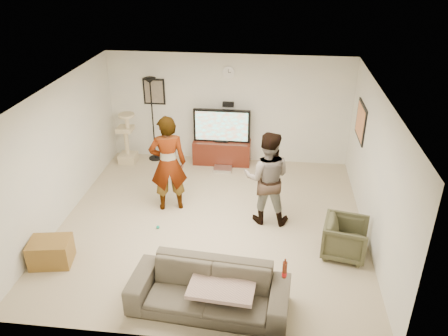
# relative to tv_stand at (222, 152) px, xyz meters

# --- Properties ---
(floor) EXTENTS (5.50, 5.50, 0.02)m
(floor) POSITION_rel_tv_stand_xyz_m (0.12, -2.50, -0.28)
(floor) COLOR #B7AF8B
(floor) RESTS_ON ground
(ceiling) EXTENTS (5.50, 5.50, 0.02)m
(ceiling) POSITION_rel_tv_stand_xyz_m (0.12, -2.50, 2.24)
(ceiling) COLOR white
(ceiling) RESTS_ON wall_back
(wall_back) EXTENTS (5.50, 0.04, 2.50)m
(wall_back) POSITION_rel_tv_stand_xyz_m (0.12, 0.25, 0.98)
(wall_back) COLOR silver
(wall_back) RESTS_ON floor
(wall_front) EXTENTS (5.50, 0.04, 2.50)m
(wall_front) POSITION_rel_tv_stand_xyz_m (0.12, -5.25, 0.98)
(wall_front) COLOR silver
(wall_front) RESTS_ON floor
(wall_left) EXTENTS (0.04, 5.50, 2.50)m
(wall_left) POSITION_rel_tv_stand_xyz_m (-2.63, -2.50, 0.98)
(wall_left) COLOR silver
(wall_left) RESTS_ON floor
(wall_right) EXTENTS (0.04, 5.50, 2.50)m
(wall_right) POSITION_rel_tv_stand_xyz_m (2.87, -2.50, 0.98)
(wall_right) COLOR silver
(wall_right) RESTS_ON floor
(wall_clock) EXTENTS (0.26, 0.04, 0.26)m
(wall_clock) POSITION_rel_tv_stand_xyz_m (0.12, 0.22, 1.83)
(wall_clock) COLOR white
(wall_clock) RESTS_ON wall_back
(wall_speaker) EXTENTS (0.25, 0.10, 0.10)m
(wall_speaker) POSITION_rel_tv_stand_xyz_m (0.12, 0.19, 1.11)
(wall_speaker) COLOR black
(wall_speaker) RESTS_ON wall_back
(picture_back) EXTENTS (0.42, 0.03, 0.52)m
(picture_back) POSITION_rel_tv_stand_xyz_m (-1.58, 0.23, 1.33)
(picture_back) COLOR #706556
(picture_back) RESTS_ON wall_back
(picture_right) EXTENTS (0.03, 0.78, 0.62)m
(picture_right) POSITION_rel_tv_stand_xyz_m (2.85, -0.90, 1.23)
(picture_right) COLOR #D5824F
(picture_right) RESTS_ON wall_right
(tv_stand) EXTENTS (1.32, 0.45, 0.55)m
(tv_stand) POSITION_rel_tv_stand_xyz_m (0.00, 0.00, 0.00)
(tv_stand) COLOR #47180E
(tv_stand) RESTS_ON floor
(console_box) EXTENTS (0.40, 0.30, 0.07)m
(console_box) POSITION_rel_tv_stand_xyz_m (0.07, -0.40, -0.24)
(console_box) COLOR silver
(console_box) RESTS_ON floor
(tv) EXTENTS (1.29, 0.08, 0.76)m
(tv) POSITION_rel_tv_stand_xyz_m (0.00, 0.00, 0.66)
(tv) COLOR black
(tv) RESTS_ON tv_stand
(tv_screen) EXTENTS (1.18, 0.01, 0.67)m
(tv_screen) POSITION_rel_tv_stand_xyz_m (0.00, -0.04, 0.66)
(tv_screen) COLOR #4ADCC6
(tv_screen) RESTS_ON tv
(floor_lamp) EXTENTS (0.32, 0.32, 1.96)m
(floor_lamp) POSITION_rel_tv_stand_xyz_m (-1.61, 0.04, 0.71)
(floor_lamp) COLOR black
(floor_lamp) RESTS_ON floor
(cat_tree) EXTENTS (0.39, 0.39, 1.22)m
(cat_tree) POSITION_rel_tv_stand_xyz_m (-2.20, -0.20, 0.33)
(cat_tree) COLOR #CAB990
(cat_tree) RESTS_ON floor
(person_left) EXTENTS (0.79, 0.63, 1.89)m
(person_left) POSITION_rel_tv_stand_xyz_m (-0.76, -2.07, 0.67)
(person_left) COLOR #9797A1
(person_left) RESTS_ON floor
(person_right) EXTENTS (0.88, 0.70, 1.76)m
(person_right) POSITION_rel_tv_stand_xyz_m (1.09, -2.30, 0.60)
(person_right) COLOR #2B5E86
(person_right) RESTS_ON floor
(sofa) EXTENTS (2.28, 1.05, 0.65)m
(sofa) POSITION_rel_tv_stand_xyz_m (0.38, -4.65, 0.05)
(sofa) COLOR #4D473A
(sofa) RESTS_ON floor
(throw_blanket) EXTENTS (0.95, 0.77, 0.06)m
(throw_blanket) POSITION_rel_tv_stand_xyz_m (0.58, -4.65, 0.16)
(throw_blanket) COLOR tan
(throw_blanket) RESTS_ON sofa
(beer_bottle) EXTENTS (0.06, 0.06, 0.25)m
(beer_bottle) POSITION_rel_tv_stand_xyz_m (1.40, -4.65, 0.50)
(beer_bottle) COLOR #5D2311
(beer_bottle) RESTS_ON sofa
(armchair) EXTENTS (0.83, 0.81, 0.64)m
(armchair) POSITION_rel_tv_stand_xyz_m (2.42, -3.19, 0.05)
(armchair) COLOR #41412A
(armchair) RESTS_ON floor
(side_table) EXTENTS (0.71, 0.58, 0.42)m
(side_table) POSITION_rel_tv_stand_xyz_m (-2.28, -3.96, -0.06)
(side_table) COLOR brown
(side_table) RESTS_ON floor
(toy_ball) EXTENTS (0.06, 0.06, 0.06)m
(toy_ball) POSITION_rel_tv_stand_xyz_m (-0.83, -2.82, -0.24)
(toy_ball) COLOR #088C70
(toy_ball) RESTS_ON floor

